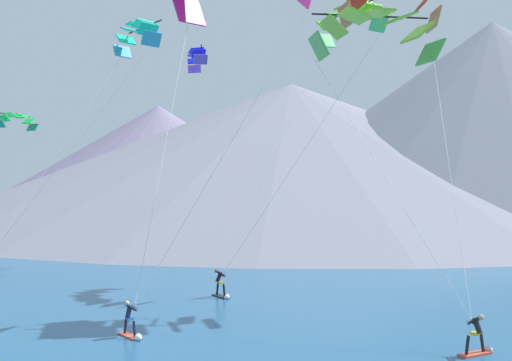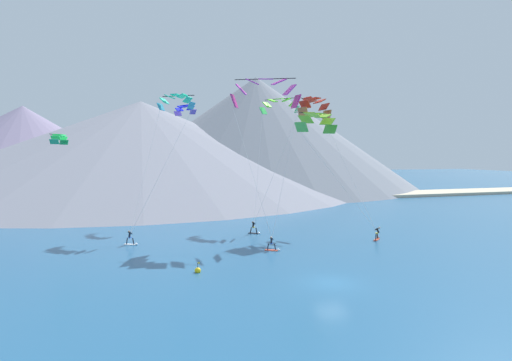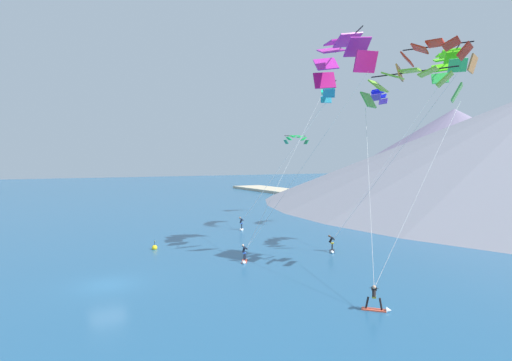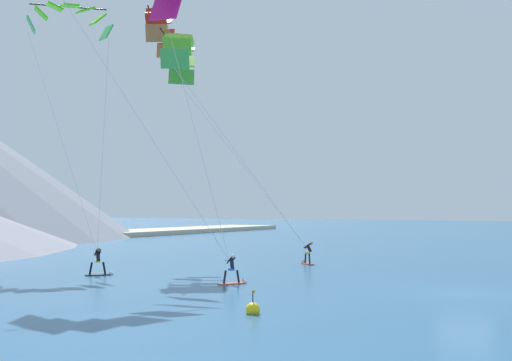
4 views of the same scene
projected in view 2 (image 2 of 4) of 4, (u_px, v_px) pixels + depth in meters
ground_plane at (332, 283)px, 32.55m from camera, size 400.00×400.00×0.00m
kitesurfer_near_lead at (255, 230)px, 52.55m from camera, size 1.59×1.42×1.75m
kitesurfer_near_trail at (132, 240)px, 46.10m from camera, size 1.73×1.17×1.77m
kitesurfer_mid_center at (274, 247)px, 43.37m from camera, size 1.69×1.27×1.65m
kitesurfer_far_left at (377, 235)px, 49.04m from camera, size 1.53×1.50×1.70m
parafoil_kite_near_lead at (280, 105)px, 60.95m from camera, size 9.20×10.50×17.73m
parafoil_kite_near_trail at (176, 101)px, 55.34m from camera, size 8.74×10.98×17.44m
parafoil_kite_mid_center at (265, 89)px, 51.42m from camera, size 9.02×11.22×19.14m
parafoil_kite_far_left at (317, 120)px, 54.32m from camera, size 8.01×10.58×14.85m
parafoil_kite_distant_high_outer at (185, 109)px, 62.53m from camera, size 3.25×4.40×1.69m
parafoil_kite_distant_low_drift at (315, 105)px, 56.34m from camera, size 5.84×4.15×2.78m
parafoil_kite_distant_mid_solo at (59, 138)px, 57.26m from camera, size 1.87×4.36×1.48m
race_marker_buoy at (198, 271)px, 35.46m from camera, size 0.56×0.56×1.02m
shoreline_strip at (212, 200)px, 87.55m from camera, size 180.00×10.00×0.70m
shore_building_harbour_front at (274, 185)px, 93.88m from camera, size 10.25×4.96×6.36m
shore_building_promenade_mid at (157, 186)px, 86.85m from camera, size 10.18×4.28×6.92m
shore_building_quay_east at (68, 195)px, 80.53m from camera, size 10.07×4.51×4.36m
mountain_peak_west_ridge at (24, 147)px, 122.34m from camera, size 82.52×82.52×25.15m
mountain_peak_central_summit at (256, 132)px, 130.01m from camera, size 100.24×100.24×35.26m
mountain_peak_east_shoulder at (142, 145)px, 119.82m from camera, size 129.64×129.64×26.17m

